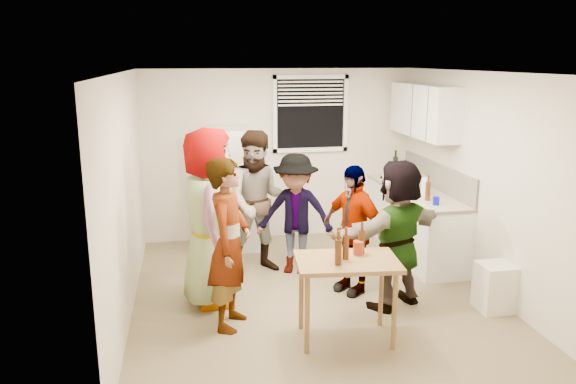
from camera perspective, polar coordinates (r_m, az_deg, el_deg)
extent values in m
cube|color=white|center=(7.94, -5.72, 0.33)|extent=(0.70, 0.70, 1.70)
cube|color=white|center=(7.94, 12.75, -3.08)|extent=(0.60, 2.20, 0.86)
cube|color=beige|center=(7.82, 12.92, 0.08)|extent=(0.64, 2.22, 0.04)
cube|color=#A3A095|center=(7.90, 14.90, 1.58)|extent=(0.03, 2.20, 0.36)
cube|color=white|center=(7.89, 13.63, 8.03)|extent=(0.34, 1.60, 0.70)
cylinder|color=white|center=(7.53, 13.73, -0.33)|extent=(0.11, 0.11, 0.24)
cylinder|color=black|center=(8.70, 10.78, 1.65)|extent=(0.07, 0.07, 0.29)
cylinder|color=#47230C|center=(7.27, 13.96, -0.83)|extent=(0.06, 0.06, 0.24)
cylinder|color=#080CB0|center=(7.07, 14.78, -1.28)|extent=(0.08, 0.08, 0.11)
cube|color=gold|center=(8.15, 13.60, 1.27)|extent=(0.02, 0.19, 0.15)
cube|color=silver|center=(6.48, 20.25, -9.12)|extent=(0.35, 0.35, 0.51)
cylinder|color=#47230C|center=(5.19, 5.11, -7.35)|extent=(0.06, 0.06, 0.24)
cylinder|color=#993016|center=(5.46, 7.13, -6.30)|extent=(0.10, 0.10, 0.13)
imported|color=gray|center=(6.43, -7.71, -10.96)|extent=(1.98, 1.02, 0.62)
imported|color=#141933|center=(5.90, -5.77, -13.25)|extent=(1.84, 1.19, 0.41)
imported|color=brown|center=(7.25, -2.86, -7.94)|extent=(0.99, 1.85, 0.68)
imported|color=#3C3C41|center=(7.20, 0.76, -8.10)|extent=(1.50, 1.78, 0.56)
imported|color=black|center=(6.69, 6.41, -9.92)|extent=(1.73, 1.52, 0.36)
imported|color=#EFA85D|center=(6.40, 10.72, -11.19)|extent=(2.07, 2.13, 0.48)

